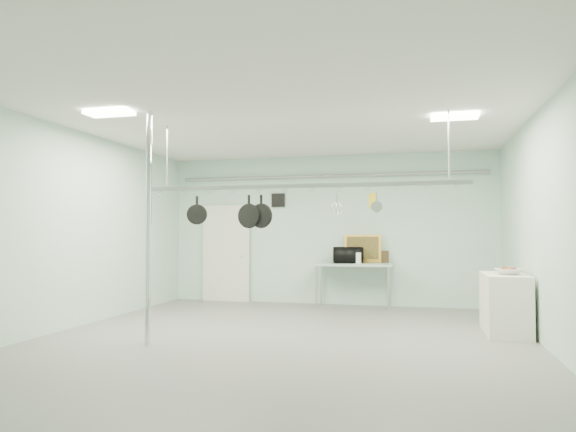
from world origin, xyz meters
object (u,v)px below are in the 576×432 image
(coffee_canister, at_px, (358,258))
(pot_rack, at_px, (298,184))
(skillet_right, at_px, (261,212))
(microwave, at_px, (348,255))
(chrome_pole, at_px, (149,227))
(prep_table, at_px, (353,267))
(skillet_left, at_px, (197,210))
(side_cabinet, at_px, (505,304))
(skillet_mid, at_px, (249,212))
(fruit_bowl, at_px, (509,272))

(coffee_canister, bearing_deg, pot_rack, -98.91)
(skillet_right, bearing_deg, microwave, 87.15)
(chrome_pole, distance_m, prep_table, 4.85)
(skillet_left, relative_size, skillet_right, 0.82)
(pot_rack, relative_size, skillet_right, 9.51)
(skillet_left, xyz_separation_m, skillet_right, (1.03, 0.00, -0.04))
(side_cabinet, relative_size, coffee_canister, 5.32)
(coffee_canister, distance_m, skillet_right, 3.50)
(chrome_pole, bearing_deg, microwave, 62.58)
(prep_table, distance_m, skillet_mid, 3.64)
(microwave, relative_size, coffee_canister, 2.63)
(side_cabinet, xyz_separation_m, pot_rack, (-2.95, -1.10, 1.78))
(prep_table, distance_m, coffee_canister, 0.22)
(side_cabinet, bearing_deg, chrome_pole, -157.59)
(fruit_bowl, bearing_deg, coffee_canister, 137.53)
(prep_table, distance_m, skillet_left, 3.99)
(microwave, height_order, skillet_right, skillet_right)
(pot_rack, relative_size, coffee_canister, 21.27)
(skillet_left, bearing_deg, prep_table, 40.44)
(fruit_bowl, bearing_deg, skillet_left, -168.17)
(pot_rack, height_order, coffee_canister, pot_rack)
(side_cabinet, bearing_deg, skillet_left, -166.38)
(skillet_left, height_order, skillet_mid, same)
(chrome_pole, bearing_deg, prep_table, 61.29)
(coffee_canister, height_order, skillet_right, skillet_right)
(skillet_left, bearing_deg, coffee_canister, 38.56)
(chrome_pole, xyz_separation_m, skillet_right, (1.34, 0.90, 0.23))
(prep_table, height_order, skillet_mid, skillet_mid)
(skillet_mid, relative_size, skillet_right, 0.98)
(skillet_right, bearing_deg, coffee_canister, 83.24)
(chrome_pole, distance_m, microwave, 4.78)
(microwave, distance_m, coffee_canister, 0.24)
(prep_table, xyz_separation_m, coffee_canister, (0.11, -0.07, 0.19))
(chrome_pole, relative_size, microwave, 5.39)
(microwave, xyz_separation_m, skillet_left, (-1.88, -3.32, 0.81))
(microwave, height_order, coffee_canister, microwave)
(microwave, bearing_deg, pot_rack, 72.39)
(chrome_pole, distance_m, skillet_right, 1.63)
(skillet_left, xyz_separation_m, skillet_mid, (0.84, 0.00, -0.04))
(chrome_pole, relative_size, coffee_canister, 14.18)
(coffee_canister, height_order, skillet_mid, skillet_mid)
(side_cabinet, distance_m, skillet_mid, 4.11)
(microwave, bearing_deg, chrome_pole, 49.94)
(microwave, height_order, fruit_bowl, microwave)
(prep_table, relative_size, side_cabinet, 1.33)
(coffee_canister, bearing_deg, prep_table, 147.18)
(fruit_bowl, bearing_deg, side_cabinet, 105.31)
(side_cabinet, relative_size, skillet_right, 2.38)
(skillet_right, bearing_deg, side_cabinet, 28.94)
(side_cabinet, relative_size, skillet_mid, 2.43)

